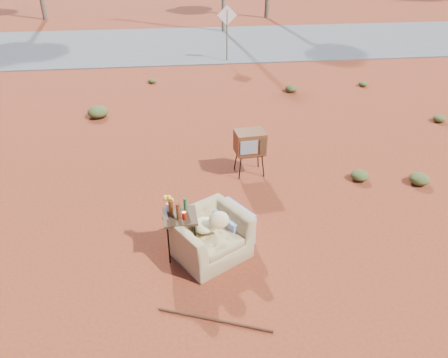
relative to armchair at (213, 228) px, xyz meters
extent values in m
plane|color=maroon|center=(0.21, -0.06, -0.49)|extent=(140.00, 140.00, 0.00)
cube|color=#565659|center=(0.21, 14.94, -0.47)|extent=(140.00, 7.00, 0.04)
imported|color=#9C8355|center=(-0.08, -0.07, 0.03)|extent=(1.44, 1.30, 1.05)
ellipsoid|color=#F5DD96|center=(-0.16, -0.05, 0.12)|extent=(0.38, 0.38, 0.22)
ellipsoid|color=#F5DD96|center=(0.07, -0.21, 0.32)|extent=(0.34, 0.17, 0.34)
cube|color=navy|center=(0.34, 0.31, -0.18)|extent=(0.84, 0.93, 0.62)
cube|color=black|center=(1.07, 2.65, 0.03)|extent=(0.61, 0.49, 0.03)
cylinder|color=black|center=(0.83, 2.42, -0.23)|extent=(0.03, 0.03, 0.52)
cylinder|color=black|center=(1.35, 2.47, -0.23)|extent=(0.03, 0.03, 0.52)
cylinder|color=black|center=(0.79, 2.83, -0.23)|extent=(0.03, 0.03, 0.52)
cylinder|color=black|center=(1.31, 2.88, -0.23)|extent=(0.03, 0.03, 0.52)
cube|color=brown|center=(1.07, 2.65, 0.30)|extent=(0.69, 0.56, 0.50)
cube|color=gray|center=(1.01, 2.38, 0.30)|extent=(0.39, 0.06, 0.31)
cube|color=#472D19|center=(1.32, 2.41, 0.30)|extent=(0.15, 0.03, 0.35)
cube|color=#3D2816|center=(-0.56, 0.02, 0.28)|extent=(0.58, 0.58, 0.04)
cylinder|color=black|center=(-0.77, -0.22, -0.10)|extent=(0.03, 0.03, 0.78)
cylinder|color=black|center=(-0.32, -0.19, -0.10)|extent=(0.03, 0.03, 0.78)
cylinder|color=black|center=(-0.79, 0.23, -0.10)|extent=(0.03, 0.03, 0.78)
cylinder|color=black|center=(-0.34, 0.25, -0.10)|extent=(0.03, 0.03, 0.78)
cylinder|color=#55270E|center=(-0.69, 0.07, 0.45)|extent=(0.08, 0.08, 0.29)
cylinder|color=#55270E|center=(-0.57, -0.07, 0.46)|extent=(0.07, 0.07, 0.31)
cylinder|color=#235327|center=(-0.45, 0.13, 0.44)|extent=(0.07, 0.07, 0.27)
cylinder|color=#A91C0D|center=(-0.48, -0.09, 0.38)|extent=(0.07, 0.07, 0.14)
cylinder|color=silver|center=(-0.73, 0.17, 0.38)|extent=(0.09, 0.09, 0.16)
ellipsoid|color=#FFAE1A|center=(-0.73, 0.17, 0.55)|extent=(0.18, 0.18, 0.13)
cylinder|color=#4C2814|center=(-0.14, -1.55, -0.47)|extent=(1.62, 0.65, 0.05)
cylinder|color=brown|center=(1.71, 11.94, 0.51)|extent=(0.06, 0.06, 2.00)
cube|color=silver|center=(1.71, 11.94, 1.31)|extent=(0.78, 0.04, 0.78)
ellipsoid|color=#404920|center=(4.71, 1.74, -0.37)|extent=(0.44, 0.44, 0.24)
ellipsoid|color=#404920|center=(-2.79, 6.44, -0.33)|extent=(0.60, 0.60, 0.33)
ellipsoid|color=#404920|center=(7.01, 4.94, -0.39)|extent=(0.36, 0.36, 0.20)
ellipsoid|color=#404920|center=(3.41, 7.94, -0.38)|extent=(0.40, 0.40, 0.22)
ellipsoid|color=#404920|center=(-1.29, 9.44, -0.41)|extent=(0.30, 0.30, 0.17)
camera|label=1|loc=(-0.52, -5.93, 4.51)|focal=35.00mm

